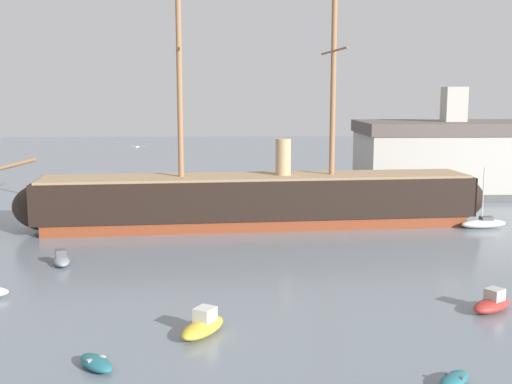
{
  "coord_description": "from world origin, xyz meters",
  "views": [
    {
      "loc": [
        -0.09,
        -19.61,
        15.25
      ],
      "look_at": [
        1.67,
        35.74,
        6.49
      ],
      "focal_mm": 44.46,
      "sensor_mm": 36.0,
      "label": 1
    }
  ],
  "objects_px": {
    "dinghy_foreground_left": "(96,363)",
    "motorboat_mid_right": "(492,303)",
    "tall_ship": "(257,200)",
    "dockside_warehouse_right": "(488,157)",
    "dinghy_foreground_right": "(454,380)",
    "motorboat_distant_centre": "(268,201)",
    "motorboat_alongside_bow": "(61,260)",
    "motorboat_near_centre": "(203,326)",
    "sailboat_far_right": "(484,223)",
    "seagull_in_flight": "(138,147)"
  },
  "relations": [
    {
      "from": "tall_ship",
      "to": "sailboat_far_right",
      "type": "xyz_separation_m",
      "value": [
        25.58,
        -2.06,
        -2.47
      ]
    },
    {
      "from": "dinghy_foreground_right",
      "to": "motorboat_mid_right",
      "type": "xyz_separation_m",
      "value": [
        6.55,
        11.19,
        0.26
      ]
    },
    {
      "from": "dinghy_foreground_left",
      "to": "tall_ship",
      "type": "bearing_deg",
      "value": 74.79
    },
    {
      "from": "dockside_warehouse_right",
      "to": "seagull_in_flight",
      "type": "height_order",
      "value": "dockside_warehouse_right"
    },
    {
      "from": "dinghy_foreground_right",
      "to": "sailboat_far_right",
      "type": "bearing_deg",
      "value": 66.59
    },
    {
      "from": "dinghy_foreground_right",
      "to": "seagull_in_flight",
      "type": "distance_m",
      "value": 24.79
    },
    {
      "from": "motorboat_mid_right",
      "to": "seagull_in_flight",
      "type": "bearing_deg",
      "value": 176.7
    },
    {
      "from": "tall_ship",
      "to": "motorboat_alongside_bow",
      "type": "relative_size",
      "value": 16.72
    },
    {
      "from": "dinghy_foreground_left",
      "to": "motorboat_distant_centre",
      "type": "height_order",
      "value": "motorboat_distant_centre"
    },
    {
      "from": "motorboat_near_centre",
      "to": "motorboat_mid_right",
      "type": "xyz_separation_m",
      "value": [
        20.1,
        3.72,
        -0.04
      ]
    },
    {
      "from": "tall_ship",
      "to": "dinghy_foreground_left",
      "type": "xyz_separation_m",
      "value": [
        -10.27,
        -37.8,
        -2.71
      ]
    },
    {
      "from": "motorboat_alongside_bow",
      "to": "sailboat_far_right",
      "type": "relative_size",
      "value": 0.51
    },
    {
      "from": "tall_ship",
      "to": "dinghy_foreground_left",
      "type": "bearing_deg",
      "value": -105.21
    },
    {
      "from": "dockside_warehouse_right",
      "to": "motorboat_mid_right",
      "type": "bearing_deg",
      "value": -111.23
    },
    {
      "from": "tall_ship",
      "to": "seagull_in_flight",
      "type": "height_order",
      "value": "tall_ship"
    },
    {
      "from": "dinghy_foreground_right",
      "to": "motorboat_distant_centre",
      "type": "relative_size",
      "value": 0.59
    },
    {
      "from": "dinghy_foreground_left",
      "to": "motorboat_alongside_bow",
      "type": "bearing_deg",
      "value": 109.67
    },
    {
      "from": "tall_ship",
      "to": "sailboat_far_right",
      "type": "height_order",
      "value": "tall_ship"
    },
    {
      "from": "sailboat_far_right",
      "to": "seagull_in_flight",
      "type": "relative_size",
      "value": 6.87
    },
    {
      "from": "dinghy_foreground_right",
      "to": "motorboat_near_centre",
      "type": "bearing_deg",
      "value": 151.14
    },
    {
      "from": "dinghy_foreground_left",
      "to": "motorboat_near_centre",
      "type": "xyz_separation_m",
      "value": [
        5.7,
        4.85,
        0.26
      ]
    },
    {
      "from": "motorboat_near_centre",
      "to": "dockside_warehouse_right",
      "type": "bearing_deg",
      "value": 54.42
    },
    {
      "from": "motorboat_distant_centre",
      "to": "motorboat_mid_right",
      "type": "bearing_deg",
      "value": -72.32
    },
    {
      "from": "tall_ship",
      "to": "dinghy_foreground_left",
      "type": "relative_size",
      "value": 19.75
    },
    {
      "from": "motorboat_near_centre",
      "to": "motorboat_mid_right",
      "type": "distance_m",
      "value": 20.45
    },
    {
      "from": "dinghy_foreground_left",
      "to": "motorboat_distant_centre",
      "type": "distance_m",
      "value": 52.75
    },
    {
      "from": "sailboat_far_right",
      "to": "motorboat_distant_centre",
      "type": "bearing_deg",
      "value": 146.64
    },
    {
      "from": "dinghy_foreground_left",
      "to": "motorboat_alongside_bow",
      "type": "height_order",
      "value": "motorboat_alongside_bow"
    },
    {
      "from": "dinghy_foreground_left",
      "to": "dinghy_foreground_right",
      "type": "bearing_deg",
      "value": -7.76
    },
    {
      "from": "dinghy_foreground_left",
      "to": "sailboat_far_right",
      "type": "distance_m",
      "value": 50.63
    },
    {
      "from": "dinghy_foreground_left",
      "to": "motorboat_mid_right",
      "type": "bearing_deg",
      "value": 18.37
    },
    {
      "from": "motorboat_near_centre",
      "to": "seagull_in_flight",
      "type": "bearing_deg",
      "value": 131.76
    },
    {
      "from": "tall_ship",
      "to": "dinghy_foreground_left",
      "type": "distance_m",
      "value": 39.27
    },
    {
      "from": "tall_ship",
      "to": "dockside_warehouse_right",
      "type": "xyz_separation_m",
      "value": [
        36.25,
        24.1,
        2.34
      ]
    },
    {
      "from": "sailboat_far_right",
      "to": "dockside_warehouse_right",
      "type": "xyz_separation_m",
      "value": [
        10.66,
        26.16,
        4.81
      ]
    },
    {
      "from": "motorboat_near_centre",
      "to": "motorboat_alongside_bow",
      "type": "bearing_deg",
      "value": 128.64
    },
    {
      "from": "tall_ship",
      "to": "dinghy_foreground_right",
      "type": "height_order",
      "value": "tall_ship"
    },
    {
      "from": "motorboat_alongside_bow",
      "to": "motorboat_mid_right",
      "type": "bearing_deg",
      "value": -21.31
    },
    {
      "from": "motorboat_distant_centre",
      "to": "dockside_warehouse_right",
      "type": "relative_size",
      "value": 0.1
    },
    {
      "from": "motorboat_mid_right",
      "to": "sailboat_far_right",
      "type": "xyz_separation_m",
      "value": [
        10.05,
        27.17,
        0.02
      ]
    },
    {
      "from": "tall_ship",
      "to": "motorboat_alongside_bow",
      "type": "bearing_deg",
      "value": -138.13
    },
    {
      "from": "dinghy_foreground_left",
      "to": "motorboat_distant_centre",
      "type": "bearing_deg",
      "value": 76.66
    },
    {
      "from": "dockside_warehouse_right",
      "to": "seagull_in_flight",
      "type": "relative_size",
      "value": 42.32
    },
    {
      "from": "dockside_warehouse_right",
      "to": "dinghy_foreground_left",
      "type": "bearing_deg",
      "value": -126.93
    },
    {
      "from": "tall_ship",
      "to": "motorboat_alongside_bow",
      "type": "distance_m",
      "value": 24.33
    },
    {
      "from": "motorboat_mid_right",
      "to": "motorboat_distant_centre",
      "type": "distance_m",
      "value": 44.88
    },
    {
      "from": "dinghy_foreground_right",
      "to": "motorboat_near_centre",
      "type": "distance_m",
      "value": 15.48
    },
    {
      "from": "motorboat_distant_centre",
      "to": "seagull_in_flight",
      "type": "xyz_separation_m",
      "value": [
        -11.07,
        -41.34,
        10.9
      ]
    },
    {
      "from": "motorboat_distant_centre",
      "to": "dockside_warehouse_right",
      "type": "xyz_separation_m",
      "value": [
        34.34,
        10.58,
        4.77
      ]
    },
    {
      "from": "seagull_in_flight",
      "to": "motorboat_alongside_bow",
      "type": "bearing_deg",
      "value": 127.18
    }
  ]
}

